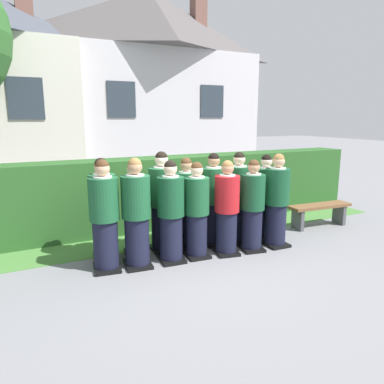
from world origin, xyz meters
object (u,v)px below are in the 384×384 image
object	(u,v)px
student_rear_row_3	(186,206)
student_front_row_1	(136,216)
student_front_row_6	(277,203)
student_rear_row_6	(265,199)
student_front_row_2	(171,214)
student_front_row_3	(197,212)
student_rear_row_2	(162,204)
wooden_bench	(319,210)
student_front_row_5	(252,208)
student_rear_row_4	(213,201)
student_front_row_0	(105,218)
student_rear_row_1	(134,211)
student_rear_row_5	(238,200)
student_rear_row_0	(103,211)
student_in_red_blazer	(227,210)

from	to	relation	value
student_rear_row_3	student_front_row_1	bearing A→B (deg)	-158.54
student_front_row_1	student_front_row_6	distance (m)	2.52
student_front_row_6	student_rear_row_6	xyz separation A→B (m)	(0.08, 0.43, -0.03)
student_front_row_2	student_front_row_3	world-z (taller)	student_front_row_2
student_rear_row_2	student_rear_row_6	bearing A→B (deg)	-7.06
student_rear_row_3	wooden_bench	distance (m)	3.07
student_front_row_5	student_front_row_6	xyz separation A→B (m)	(0.51, -0.01, 0.04)
student_front_row_5	student_rear_row_4	xyz separation A→B (m)	(-0.45, 0.57, 0.04)
student_rear_row_4	wooden_bench	size ratio (longest dim) A/B	1.17
student_front_row_3	student_front_row_6	xyz separation A→B (m)	(1.51, -0.16, 0.04)
student_front_row_0	student_rear_row_6	xyz separation A→B (m)	(3.05, 0.13, -0.04)
student_rear_row_1	student_rear_row_2	world-z (taller)	student_rear_row_2
student_front_row_3	student_rear_row_6	bearing A→B (deg)	9.65
student_rear_row_2	student_front_row_3	bearing A→B (deg)	-52.60
student_rear_row_5	student_rear_row_6	bearing A→B (deg)	-6.00
student_front_row_2	student_rear_row_0	xyz separation A→B (m)	(-0.92, 0.61, 0.01)
student_front_row_3	student_front_row_6	size ratio (longest dim) A/B	0.95
student_front_row_0	student_front_row_2	size ratio (longest dim) A/B	1.03
student_in_red_blazer	student_rear_row_2	distance (m)	1.10
student_front_row_1	student_rear_row_4	distance (m)	1.59
student_rear_row_2	student_front_row_5	bearing A→B (deg)	-25.68
student_front_row_6	student_rear_row_5	distance (m)	0.69
wooden_bench	student_rear_row_3	bearing A→B (deg)	177.39
student_rear_row_3	student_front_row_2	bearing A→B (deg)	-137.29
student_rear_row_4	student_rear_row_5	bearing A→B (deg)	-9.88
student_front_row_6	wooden_bench	distance (m)	1.70
student_front_row_0	student_rear_row_1	world-z (taller)	student_front_row_0
student_front_row_1	student_rear_row_1	distance (m)	0.51
student_rear_row_5	wooden_bench	xyz separation A→B (m)	(2.04, -0.01, -0.44)
student_rear_row_1	student_rear_row_3	size ratio (longest dim) A/B	0.98
student_front_row_6	wooden_bench	size ratio (longest dim) A/B	1.17
student_rear_row_4	student_rear_row_5	distance (m)	0.49
student_front_row_2	student_in_red_blazer	world-z (taller)	student_front_row_2
student_in_red_blazer	student_rear_row_0	xyz separation A→B (m)	(-1.88, 0.73, 0.03)
wooden_bench	student_front_row_3	bearing A→B (deg)	-174.01
student_rear_row_0	student_rear_row_6	world-z (taller)	student_rear_row_0
student_rear_row_0	student_front_row_5	bearing A→B (deg)	-18.18
wooden_bench	student_front_row_6	bearing A→B (deg)	-162.78
student_rear_row_3	wooden_bench	size ratio (longest dim) A/B	1.13
student_rear_row_2	student_front_row_1	bearing A→B (deg)	-142.76
student_front_row_1	student_front_row_6	bearing A→B (deg)	-4.91
student_front_row_1	student_rear_row_5	bearing A→B (deg)	7.73
student_in_red_blazer	student_rear_row_2	world-z (taller)	student_rear_row_2
student_rear_row_2	student_rear_row_3	world-z (taller)	student_rear_row_2
student_front_row_1	student_front_row_2	distance (m)	0.55
student_front_row_2	student_in_red_blazer	size ratio (longest dim) A/B	1.03
student_rear_row_2	student_rear_row_5	bearing A→B (deg)	-7.48
student_front_row_1	wooden_bench	distance (m)	4.11
student_front_row_3	student_rear_row_0	xyz separation A→B (m)	(-1.37, 0.62, 0.04)
student_front_row_5	student_rear_row_2	xyz separation A→B (m)	(-1.39, 0.67, 0.07)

